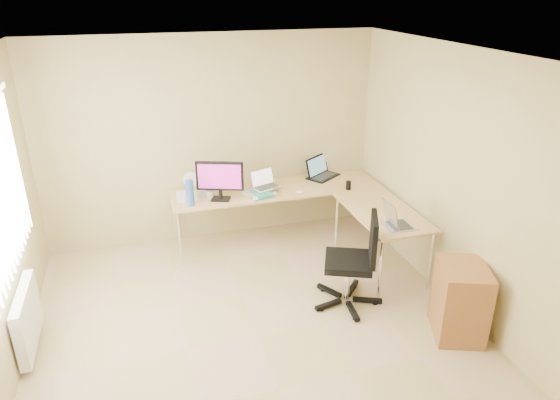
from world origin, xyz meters
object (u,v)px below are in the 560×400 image
object	(u,v)px
desk_return	(380,239)
water_bottle	(190,193)
desk_main	(276,214)
desk_fan	(191,182)
laptop_black	(323,167)
laptop_center	(266,179)
keyboard	(260,193)
office_chair	(348,261)
monitor	(220,181)
mug	(210,194)
cabinet	(460,301)
laptop_return	(400,216)

from	to	relation	value
desk_return	water_bottle	distance (m)	2.28
desk_main	desk_fan	size ratio (longest dim) A/B	11.06
desk_return	laptop_black	bearing A→B (deg)	102.57
laptop_center	keyboard	bearing A→B (deg)	-174.55
keyboard	office_chair	bearing A→B (deg)	-53.04
laptop_black	water_bottle	bearing A→B (deg)	158.59
monitor	mug	world-z (taller)	monitor
laptop_center	mug	size ratio (longest dim) A/B	3.17
monitor	water_bottle	distance (m)	0.39
laptop_black	desk_fan	bearing A→B (deg)	145.26
laptop_center	laptop_black	size ratio (longest dim) A/B	0.80
laptop_center	cabinet	distance (m)	2.67
mug	office_chair	distance (m)	1.92
monitor	laptop_return	bearing A→B (deg)	-16.73
water_bottle	monitor	bearing A→B (deg)	10.93
desk_main	monitor	bearing A→B (deg)	-167.87
mug	desk_fan	bearing A→B (deg)	123.93
monitor	desk_fan	bearing A→B (deg)	150.65
monitor	desk_return	bearing A→B (deg)	-6.16
desk_return	mug	size ratio (longest dim) A/B	11.89
keyboard	laptop_return	xyz separation A→B (m)	(1.20, -1.31, 0.11)
desk_return	laptop_return	xyz separation A→B (m)	(-0.02, -0.42, 0.49)
desk_main	office_chair	xyz separation A→B (m)	(0.31, -1.58, 0.13)
monitor	keyboard	world-z (taller)	monitor
laptop_black	mug	distance (m)	1.59
monitor	laptop_center	xyz separation A→B (m)	(0.59, 0.10, -0.09)
desk_return	desk_main	bearing A→B (deg)	134.27
desk_return	water_bottle	xyz separation A→B (m)	(-2.08, 0.77, 0.52)
laptop_center	laptop_return	bearing A→B (deg)	-72.63
desk_main	laptop_black	bearing A→B (deg)	15.78
desk_main	desk_return	distance (m)	1.40
cabinet	desk_return	bearing A→B (deg)	117.22
water_bottle	laptop_return	world-z (taller)	water_bottle
desk_return	cabinet	distance (m)	1.35
laptop_center	laptop_black	world-z (taller)	laptop_black
monitor	keyboard	bearing A→B (deg)	25.54
laptop_return	mug	bearing A→B (deg)	53.78
monitor	cabinet	bearing A→B (deg)	-29.57
keyboard	mug	bearing A→B (deg)	-166.57
water_bottle	laptop_return	size ratio (longest dim) A/B	0.87
cabinet	desk_main	bearing A→B (deg)	136.49
desk_fan	office_chair	xyz separation A→B (m)	(1.36, -1.78, -0.35)
laptop_center	cabinet	bearing A→B (deg)	-82.52
laptop_black	desk_fan	size ratio (longest dim) A/B	1.80
monitor	laptop_return	xyz separation A→B (m)	(1.69, -1.26, -0.12)
desk_return	office_chair	bearing A→B (deg)	-139.15
laptop_return	office_chair	xyz separation A→B (m)	(-0.64, -0.15, -0.35)
keyboard	mug	distance (m)	0.61
monitor	mug	bearing A→B (deg)	167.13
desk_return	keyboard	xyz separation A→B (m)	(-1.22, 0.89, 0.37)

